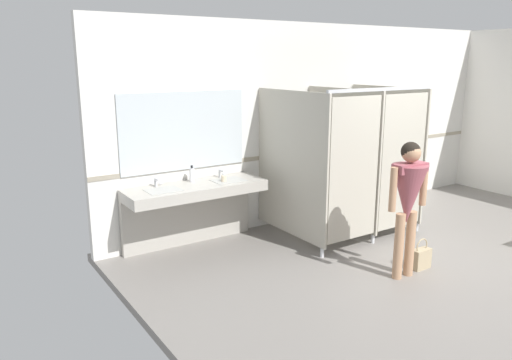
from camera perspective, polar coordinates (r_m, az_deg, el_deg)
name	(u,v)px	position (r m, az deg, el deg)	size (l,w,h in m)	color
ground_plane	(454,264)	(6.79, 21.84, -8.99)	(7.59, 5.52, 0.10)	gray
wall_back	(326,121)	(8.04, 8.01, 6.69)	(7.59, 0.12, 2.99)	silver
wall_back_tile_band	(327,149)	(8.06, 8.20, 3.51)	(7.59, 0.01, 0.06)	#9E937F
vanity_counter	(193,200)	(6.60, -7.22, -2.32)	(1.87, 0.59, 0.99)	#B2ADA3
mirror_panel	(184,131)	(6.60, -8.27, 5.59)	(1.77, 0.02, 1.02)	silver
bathroom_stalls	(351,159)	(7.09, 10.83, 2.42)	(1.88, 1.50, 2.11)	#B2AD9E
person_standing	(408,194)	(5.79, 17.09, -1.56)	(0.56, 0.42, 1.58)	tan
handbag	(421,258)	(6.35, 18.43, -8.48)	(0.25, 0.12, 0.38)	tan
soap_dispenser	(192,175)	(6.60, -7.37, 0.62)	(0.07, 0.07, 0.22)	white
paper_cup	(224,179)	(6.57, -3.73, 0.14)	(0.07, 0.07, 0.08)	beige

